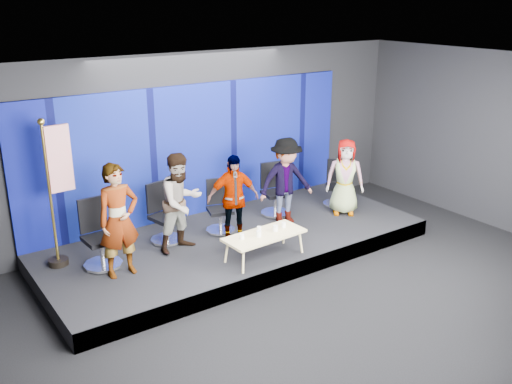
% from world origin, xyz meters
% --- Properties ---
extents(ground, '(10.00, 10.00, 0.00)m').
position_xyz_m(ground, '(0.00, 0.00, 0.00)').
color(ground, black).
rests_on(ground, ground).
extents(room_walls, '(10.02, 8.02, 3.51)m').
position_xyz_m(room_walls, '(0.00, 0.00, 2.43)').
color(room_walls, black).
rests_on(room_walls, ground).
extents(riser, '(7.00, 3.00, 0.30)m').
position_xyz_m(riser, '(0.00, 2.50, 0.15)').
color(riser, black).
rests_on(riser, ground).
extents(backdrop, '(7.00, 0.08, 2.60)m').
position_xyz_m(backdrop, '(0.00, 3.95, 1.60)').
color(backdrop, '#080C65').
rests_on(backdrop, riser).
extents(chair_a, '(0.67, 0.67, 1.13)m').
position_xyz_m(chair_a, '(-2.45, 2.75, 0.67)').
color(chair_a, silver).
rests_on(chair_a, riser).
extents(panelist_a, '(0.69, 0.47, 1.82)m').
position_xyz_m(panelist_a, '(-2.28, 2.27, 1.21)').
color(panelist_a, black).
rests_on(panelist_a, riser).
extents(chair_b, '(0.70, 0.70, 1.07)m').
position_xyz_m(chair_b, '(-1.15, 3.06, 0.65)').
color(chair_b, silver).
rests_on(chair_b, riser).
extents(panelist_b, '(0.94, 0.79, 1.73)m').
position_xyz_m(panelist_b, '(-1.05, 2.56, 1.16)').
color(panelist_b, black).
rests_on(panelist_b, riser).
extents(chair_c, '(0.69, 0.69, 0.98)m').
position_xyz_m(chair_c, '(-0.10, 2.89, 0.62)').
color(chair_c, silver).
rests_on(chair_c, riser).
extents(panelist_c, '(1.00, 0.65, 1.59)m').
position_xyz_m(panelist_c, '(-0.11, 2.39, 1.09)').
color(panelist_c, black).
rests_on(panelist_c, riser).
extents(chair_d, '(0.68, 0.68, 1.04)m').
position_xyz_m(chair_d, '(1.26, 3.02, 0.64)').
color(chair_d, silver).
rests_on(chair_d, riser).
extents(panelist_d, '(1.18, 0.81, 1.68)m').
position_xyz_m(panelist_d, '(1.16, 2.52, 1.14)').
color(panelist_d, black).
rests_on(panelist_d, riser).
extents(chair_e, '(0.75, 0.75, 0.94)m').
position_xyz_m(chair_e, '(2.64, 2.71, 0.61)').
color(chair_e, silver).
rests_on(chair_e, riser).
extents(panelist_e, '(0.89, 0.85, 1.53)m').
position_xyz_m(panelist_e, '(2.45, 2.25, 1.06)').
color(panelist_e, black).
rests_on(panelist_e, riser).
extents(coffee_table, '(1.42, 0.66, 0.43)m').
position_xyz_m(coffee_table, '(-0.09, 1.47, 0.69)').
color(coffee_table, tan).
rests_on(coffee_table, riser).
extents(mug_a, '(0.07, 0.07, 0.09)m').
position_xyz_m(mug_a, '(-0.51, 1.51, 0.77)').
color(mug_a, white).
rests_on(mug_a, coffee_table).
extents(mug_b, '(0.08, 0.08, 0.10)m').
position_xyz_m(mug_b, '(-0.23, 1.43, 0.78)').
color(mug_b, white).
rests_on(mug_b, coffee_table).
extents(mug_c, '(0.07, 0.07, 0.09)m').
position_xyz_m(mug_c, '(-0.10, 1.60, 0.77)').
color(mug_c, white).
rests_on(mug_c, coffee_table).
extents(mug_d, '(0.09, 0.09, 0.10)m').
position_xyz_m(mug_d, '(0.14, 1.46, 0.78)').
color(mug_d, white).
rests_on(mug_d, coffee_table).
extents(mug_e, '(0.08, 0.08, 0.09)m').
position_xyz_m(mug_e, '(0.35, 1.52, 0.77)').
color(mug_e, white).
rests_on(mug_e, coffee_table).
extents(flag_stand, '(0.56, 0.32, 2.44)m').
position_xyz_m(flag_stand, '(-2.90, 3.18, 1.59)').
color(flag_stand, black).
rests_on(flag_stand, riser).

